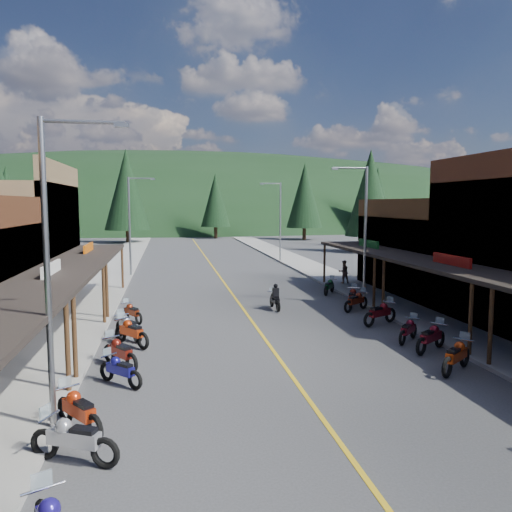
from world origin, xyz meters
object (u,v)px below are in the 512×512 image
streetlight_1 (131,222)px  bike_west_10 (132,311)px  pine_8 (2,203)px  pedestrian_east_b (344,272)px  bike_west_6 (120,369)px  bike_east_11 (352,296)px  streetlight_3 (279,218)px  bike_west_7 (120,351)px  pine_6 (448,200)px  bike_east_8 (408,329)px  streetlight_0 (53,261)px  pine_5 (368,193)px  bike_west_8 (131,331)px  bike_west_5 (79,409)px  streetlight_2 (363,229)px  pine_2 (127,190)px  pine_11 (370,193)px  pine_9 (377,200)px  bike_east_7 (431,336)px  bike_east_12 (329,286)px  pine_1 (47,196)px  pine_3 (215,200)px  bike_east_6 (456,355)px  rider_on_bike (275,299)px  pine_4 (305,195)px  bike_east_9 (380,312)px  bike_east_10 (356,300)px  bike_west_4 (74,437)px  bike_west_9 (128,326)px

streetlight_1 → bike_west_10: bearing=-86.4°
pine_8 → pedestrian_east_b: size_ratio=6.02×
bike_west_6 → bike_east_11: bearing=-3.4°
streetlight_3 → bike_west_7: size_ratio=3.71×
pine_6 → bike_east_8: (-40.04, -63.68, -5.92)m
streetlight_0 → streetlight_1: bearing=90.0°
pine_5 → bike_west_8: size_ratio=6.21×
bike_east_11 → bike_west_5: bearing=-105.0°
streetlight_2 → bike_east_11: size_ratio=3.70×
pine_8 → bike_west_8: size_ratio=4.43×
pine_2 → pine_11: pine_2 is taller
streetlight_3 → pine_9: size_ratio=0.74×
pine_6 → bike_east_11: size_ratio=5.09×
bike_east_7 → bike_east_8: bike_east_7 is taller
streetlight_0 → bike_east_12: (13.20, 17.78, -3.90)m
pine_1 → pine_3: size_ratio=1.14×
bike_east_6 → bike_east_11: (0.48, 11.25, -0.02)m
streetlight_0 → bike_east_8: bearing=26.1°
rider_on_bike → pine_4: bearing=70.5°
bike_east_11 → rider_on_bike: bearing=-153.3°
bike_east_12 → bike_east_6: bearing=-56.9°
pine_5 → bike_east_11: (-27.75, -64.36, -7.37)m
pine_5 → pine_6: bearing=-33.7°
bike_west_6 → bike_east_9: (11.73, 6.20, 0.09)m
bike_east_9 → bike_east_10: size_ratio=1.06×
bike_west_7 → pedestrian_east_b: bearing=13.0°
pine_5 → bike_east_12: pine_5 is taller
streetlight_2 → bike_east_8: bearing=-97.3°
bike_west_4 → rider_on_bike: size_ratio=1.11×
pine_4 → bike_west_8: bearing=-112.1°
streetlight_2 → streetlight_0: bearing=-134.8°
streetlight_1 → pine_11: size_ratio=0.65×
bike_east_7 → pedestrian_east_b: size_ratio=1.31×
pine_6 → bike_east_10: 70.20m
pine_5 → pine_11: pine_5 is taller
pine_1 → bike_east_6: bearing=-68.0°
streetlight_0 → bike_east_11: (13.20, 13.64, -3.84)m
pine_6 → bike_west_10: bearing=-131.8°
streetlight_0 → pine_6: (52.95, 70.00, 2.02)m
pine_9 → pedestrian_east_b: (-15.57, -29.90, -5.40)m
bike_east_7 → pine_6: bearing=114.8°
bike_west_7 → bike_west_9: size_ratio=1.02×
streetlight_3 → pine_4: bearing=69.8°
pine_1 → bike_east_10: bearing=-64.6°
streetlight_0 → bike_west_10: (1.02, 12.00, -3.91)m
bike_west_7 → bike_east_11: size_ratio=1.00×
streetlight_0 → pine_3: bearing=81.4°
bike_east_11 → pedestrian_east_b: size_ratio=1.30×
pine_6 → pine_8: 72.11m
pine_8 → bike_west_10: 37.99m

